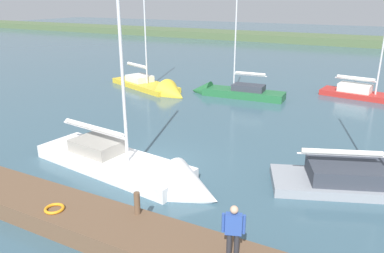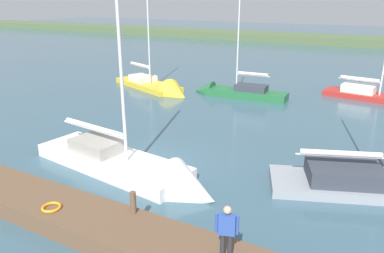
{
  "view_description": "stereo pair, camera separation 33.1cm",
  "coord_description": "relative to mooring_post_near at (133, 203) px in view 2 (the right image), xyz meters",
  "views": [
    {
      "loc": [
        -9.0,
        13.26,
        7.35
      ],
      "look_at": [
        -0.63,
        -2.6,
        1.18
      ],
      "focal_mm": 35.3,
      "sensor_mm": 36.0,
      "label": 1
    },
    {
      "loc": [
        -9.29,
        13.1,
        7.35
      ],
      "look_at": [
        -0.63,
        -2.6,
        1.18
      ],
      "focal_mm": 35.3,
      "sensor_mm": 36.0,
      "label": 2
    }
  ],
  "objects": [
    {
      "name": "dock_pier",
      "position": [
        2.43,
        0.71,
        -0.71
      ],
      "size": [
        24.31,
        2.03,
        0.66
      ],
      "primitive_type": "cube",
      "color": "brown",
      "rests_on": "ground_plane"
    },
    {
      "name": "sailboat_far_right",
      "position": [
        2.22,
        -3.22,
        -0.83
      ],
      "size": [
        9.64,
        3.52,
        10.29
      ],
      "rotation": [
        0.0,
        0.0,
        3.02
      ],
      "color": "white",
      "rests_on": "ground_plane"
    },
    {
      "name": "sailboat_near_dock",
      "position": [
        4.14,
        -18.19,
        -0.82
      ],
      "size": [
        7.52,
        2.13,
        7.96
      ],
      "rotation": [
        0.0,
        0.0,
        0.06
      ],
      "color": "#236638",
      "rests_on": "ground_plane"
    },
    {
      "name": "ground_plane",
      "position": [
        2.43,
        -4.61,
        -1.04
      ],
      "size": [
        200.0,
        200.0,
        0.0
      ],
      "primitive_type": "plane",
      "color": "#385666"
    },
    {
      "name": "far_shoreline",
      "position": [
        2.43,
        -58.78,
        -1.04
      ],
      "size": [
        180.0,
        8.0,
        2.4
      ],
      "primitive_type": "cube",
      "color": "#4C603D",
      "rests_on": "ground_plane"
    },
    {
      "name": "mooring_post_near",
      "position": [
        0.0,
        0.0,
        0.0
      ],
      "size": [
        0.2,
        0.2,
        0.76
      ],
      "primitive_type": "cylinder",
      "color": "brown",
      "rests_on": "dock_pier"
    },
    {
      "name": "sailboat_far_left",
      "position": [
        10.14,
        -16.82,
        -0.89
      ],
      "size": [
        8.88,
        5.3,
        10.56
      ],
      "rotation": [
        0.0,
        0.0,
        2.77
      ],
      "color": "gold",
      "rests_on": "ground_plane"
    },
    {
      "name": "life_ring_buoy",
      "position": [
        2.56,
        1.12,
        -0.33
      ],
      "size": [
        0.66,
        0.66,
        0.1
      ],
      "primitive_type": "torus",
      "color": "orange",
      "rests_on": "dock_pier"
    },
    {
      "name": "person_on_dock",
      "position": [
        -3.58,
        0.66,
        0.55
      ],
      "size": [
        0.6,
        0.35,
        1.63
      ],
      "rotation": [
        0.0,
        0.0,
        5.04
      ],
      "color": "#28282D",
      "rests_on": "dock_pier"
    }
  ]
}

